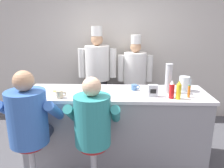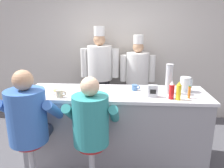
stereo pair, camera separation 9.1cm
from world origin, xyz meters
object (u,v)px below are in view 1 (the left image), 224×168
Objects in this scene: diner_seated_blue at (29,119)px; mustard_bottle_yellow at (179,90)px; hot_sauce_bottle_orange at (189,91)px; cook_in_whites_near at (97,71)px; ketchup_bottle_red at (172,90)px; cup_stack_steel at (168,78)px; diner_seated_teal at (93,123)px; coffee_mug_tan at (60,94)px; cereal_bowl at (91,90)px; water_pitcher_clear at (184,84)px; napkin_dispenser_chrome at (153,91)px; coffee_mug_blue at (134,87)px; cook_in_whites_far at (135,76)px; breakfast_plate at (56,92)px.

mustard_bottle_yellow is at bearing 11.47° from diner_seated_blue.
cook_in_whites_near reaches higher than hot_sauce_bottle_orange.
mustard_bottle_yellow reaches higher than ketchup_bottle_red.
cup_stack_steel is 0.28× the size of diner_seated_teal.
ketchup_bottle_red is 1.36m from coffee_mug_tan.
cook_in_whites_near is at bearing 91.66° from cereal_bowl.
water_pitcher_clear reaches higher than napkin_dispenser_chrome.
cook_in_whites_near reaches higher than mustard_bottle_yellow.
coffee_mug_tan is (-1.58, -0.07, -0.03)m from hot_sauce_bottle_orange.
napkin_dispenser_chrome is 0.10× the size of diner_seated_blue.
coffee_mug_blue is 0.47m from cup_stack_steel.
ketchup_bottle_red reaches higher than coffee_mug_tan.
ketchup_bottle_red is 1.78× the size of coffee_mug_tan.
cook_in_whites_near is at bearing -178.60° from cook_in_whites_far.
cereal_bowl is 0.81m from napkin_dispenser_chrome.
hot_sauce_bottle_orange is 0.28m from water_pitcher_clear.
cup_stack_steel is 1.15m from diner_seated_teal.
napkin_dispenser_chrome is (-0.21, 0.07, -0.03)m from ketchup_bottle_red.
diner_seated_blue is 0.77× the size of cook_in_whites_near.
cereal_bowl is at bearing -88.34° from cook_in_whites_near.
ketchup_bottle_red is at bearing -54.84° from cook_in_whites_near.
cook_in_whites_far reaches higher than water_pitcher_clear.
hot_sauce_bottle_orange is at bearing -41.50° from cup_stack_steel.
coffee_mug_tan is 1.39m from cup_stack_steel.
cup_stack_steel is 0.27× the size of diner_seated_blue.
coffee_mug_blue is at bearing 129.51° from napkin_dispenser_chrome.
hot_sauce_bottle_orange is at bearing -4.01° from breakfast_plate.
cook_in_whites_near is (-1.13, 1.52, -0.10)m from mustard_bottle_yellow.
coffee_mug_blue is at bearing 10.33° from cereal_bowl.
hot_sauce_bottle_orange reaches higher than coffee_mug_blue.
cook_in_whites_near is (-0.62, 1.17, -0.03)m from coffee_mug_blue.
cereal_bowl is at bearing -117.55° from cook_in_whites_far.
mustard_bottle_yellow is at bearing 0.38° from coffee_mug_tan.
diner_seated_teal is at bearing -160.71° from mustard_bottle_yellow.
breakfast_plate is 1.85× the size of coffee_mug_blue.
napkin_dispenser_chrome is 1.65m from cook_in_whites_near.
diner_seated_teal is (-0.49, -0.70, -0.20)m from coffee_mug_blue.
coffee_mug_blue is 1.19m from cook_in_whites_far.
water_pitcher_clear is 0.14× the size of diner_seated_teal.
cup_stack_steel is 1.65m from cook_in_whites_near.
hot_sauce_bottle_orange is at bearing -94.14° from water_pitcher_clear.
coffee_mug_tan is 0.59m from diner_seated_teal.
coffee_mug_tan is 0.46m from diner_seated_blue.
coffee_mug_blue is 1.00m from coffee_mug_tan.
water_pitcher_clear is at bearing -42.30° from cook_in_whites_near.
coffee_mug_blue is (1.03, 0.17, 0.03)m from breakfast_plate.
diner_seated_blue reaches higher than cereal_bowl.
napkin_dispenser_chrome is at bearing 17.24° from diner_seated_blue.
cup_stack_steel is at bearing 11.03° from coffee_mug_tan.
mustard_bottle_yellow is at bearing -53.41° from cook_in_whites_near.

